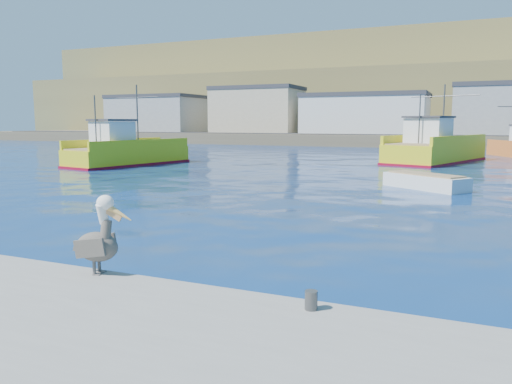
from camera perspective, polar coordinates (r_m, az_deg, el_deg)
ground at (r=12.20m, az=-2.64°, el=-8.10°), size 260.00×260.00×0.00m
dock_bollards at (r=8.89m, az=-8.87°, el=-9.99°), size 36.20×0.20×0.30m
far_shore at (r=119.98m, az=21.18°, el=10.14°), size 200.00×81.00×24.00m
trawler_yellow_a at (r=40.98m, az=-14.62°, el=4.41°), size 5.45×10.94×6.41m
trawler_yellow_b at (r=45.16m, az=19.76°, el=4.64°), size 8.02×13.24×6.67m
skiff_left at (r=44.04m, az=-16.17°, el=3.67°), size 4.37×1.87×0.93m
skiff_mid at (r=26.86m, az=18.77°, el=1.00°), size 4.46×3.82×0.96m
pelican at (r=9.98m, az=-17.51°, el=-5.28°), size 1.24×0.65×1.53m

